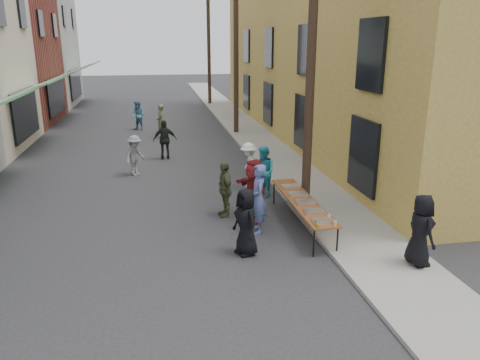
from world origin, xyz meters
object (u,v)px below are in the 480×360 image
object	(u,v)px
guest_front_a	(246,222)
utility_pole_near	(311,55)
catering_tray_sausage	(323,221)
serving_table	(302,201)
utility_pole_mid	(236,48)
guest_front_c	(264,172)
utility_pole_far	(209,45)
server	(421,230)

from	to	relation	value
guest_front_a	utility_pole_near	bearing A→B (deg)	117.51
catering_tray_sausage	guest_front_a	distance (m)	1.85
serving_table	catering_tray_sausage	xyz separation A→B (m)	(-0.00, -1.65, 0.08)
utility_pole_near	catering_tray_sausage	world-z (taller)	utility_pole_near
utility_pole_mid	guest_front_a	xyz separation A→B (m)	(-2.33, -14.64, -3.69)
guest_front_a	serving_table	bearing A→B (deg)	107.05
guest_front_c	utility_pole_near	bearing A→B (deg)	14.02
utility_pole_mid	serving_table	world-z (taller)	utility_pole_mid
utility_pole_far	serving_table	bearing A→B (deg)	-91.14
utility_pole_far	guest_front_a	distance (m)	26.99
utility_pole_mid	guest_front_a	size ratio (longest dim) A/B	5.53
utility_pole_far	serving_table	size ratio (longest dim) A/B	2.25
catering_tray_sausage	server	bearing A→B (deg)	-33.83
guest_front_a	catering_tray_sausage	bearing A→B (deg)	62.28
serving_table	server	world-z (taller)	server
utility_pole_near	guest_front_c	size ratio (longest dim) A/B	5.43
utility_pole_mid	guest_front_a	bearing A→B (deg)	-99.06
utility_pole_mid	server	bearing A→B (deg)	-85.37
serving_table	guest_front_a	xyz separation A→B (m)	(-1.83, -1.43, 0.10)
catering_tray_sausage	guest_front_a	xyz separation A→B (m)	(-1.83, 0.22, 0.02)
utility_pole_far	server	distance (m)	28.32
catering_tray_sausage	guest_front_a	world-z (taller)	guest_front_a
catering_tray_sausage	guest_front_c	bearing A→B (deg)	95.82
catering_tray_sausage	guest_front_c	distance (m)	4.34
utility_pole_mid	utility_pole_far	xyz separation A→B (m)	(0.00, 12.00, 0.00)
utility_pole_far	utility_pole_near	bearing A→B (deg)	-90.00
serving_table	guest_front_a	bearing A→B (deg)	-141.97
utility_pole_mid	server	world-z (taller)	utility_pole_mid
serving_table	guest_front_a	distance (m)	2.33
utility_pole_near	utility_pole_mid	bearing A→B (deg)	90.00
utility_pole_far	guest_front_c	distance (m)	22.85
utility_pole_far	guest_front_c	world-z (taller)	utility_pole_far
utility_pole_far	guest_front_c	bearing A→B (deg)	-92.39
utility_pole_near	utility_pole_mid	xyz separation A→B (m)	(0.00, 12.00, 0.00)
utility_pole_mid	server	size ratio (longest dim) A/B	5.50
serving_table	server	size ratio (longest dim) A/B	2.45
utility_pole_mid	catering_tray_sausage	bearing A→B (deg)	-91.93
serving_table	guest_front_c	bearing A→B (deg)	99.36
utility_pole_near	guest_front_c	distance (m)	4.06
utility_pole_far	guest_front_a	xyz separation A→B (m)	(-2.33, -26.64, -3.69)
guest_front_c	guest_front_a	bearing A→B (deg)	-37.34
utility_pole_far	serving_table	distance (m)	25.49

